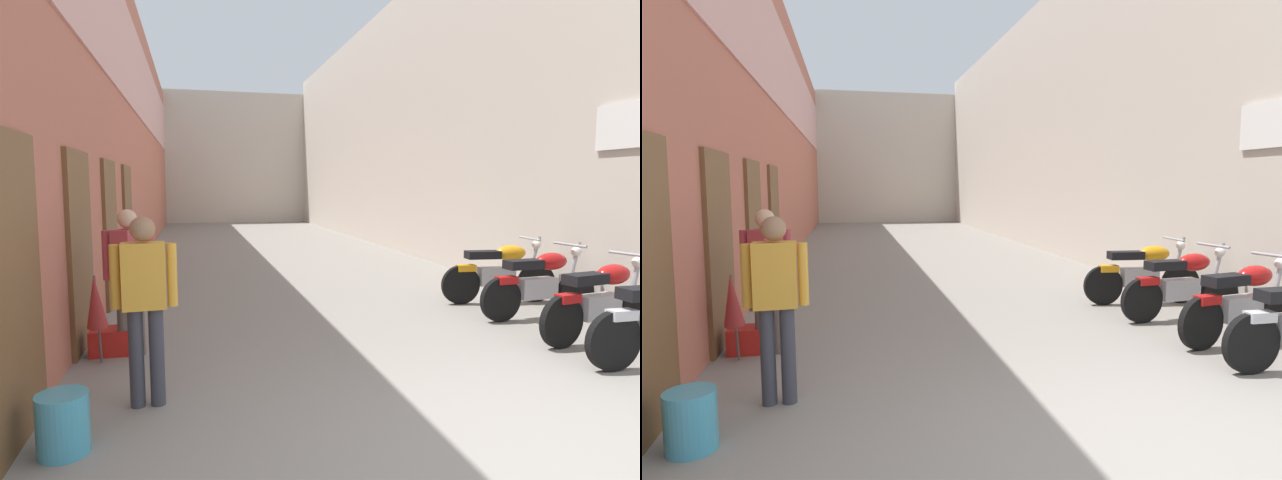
% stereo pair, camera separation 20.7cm
% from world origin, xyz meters
% --- Properties ---
extents(ground_plane, '(39.20, 39.20, 0.00)m').
position_xyz_m(ground_plane, '(0.00, 9.60, 0.00)').
color(ground_plane, gray).
extents(building_left, '(0.45, 23.20, 6.26)m').
position_xyz_m(building_left, '(-3.58, 11.53, 3.15)').
color(building_left, '#B76651').
rests_on(building_left, ground).
extents(building_right, '(0.45, 23.20, 6.96)m').
position_xyz_m(building_right, '(3.59, 11.60, 3.48)').
color(building_right, beige).
rests_on(building_right, ground).
extents(building_far_end, '(9.78, 2.00, 6.38)m').
position_xyz_m(building_far_end, '(0.00, 24.20, 3.19)').
color(building_far_end, beige).
rests_on(building_far_end, ground).
extents(motorcycle_second, '(1.84, 0.58, 1.04)m').
position_xyz_m(motorcycle_second, '(2.45, 2.21, 0.50)').
color(motorcycle_second, black).
rests_on(motorcycle_second, ground).
extents(motorcycle_third, '(1.85, 0.58, 1.04)m').
position_xyz_m(motorcycle_third, '(2.45, 3.31, 0.50)').
color(motorcycle_third, black).
rests_on(motorcycle_third, ground).
extents(motorcycle_fourth, '(1.85, 0.58, 1.04)m').
position_xyz_m(motorcycle_fourth, '(2.45, 4.28, 0.50)').
color(motorcycle_fourth, black).
rests_on(motorcycle_fourth, ground).
extents(pedestrian_by_doorway, '(0.52, 0.22, 1.57)m').
position_xyz_m(pedestrian_by_doorway, '(-2.55, 1.61, 0.92)').
color(pedestrian_by_doorway, '#383842').
rests_on(pedestrian_by_doorway, ground).
extents(pedestrian_mid_alley, '(0.52, 0.39, 1.57)m').
position_xyz_m(pedestrian_mid_alley, '(-2.82, 3.00, 0.92)').
color(pedestrian_mid_alley, '#564C47').
rests_on(pedestrian_mid_alley, ground).
extents(water_jug_near_door, '(0.34, 0.34, 0.42)m').
position_xyz_m(water_jug_near_door, '(-3.04, 0.94, 0.21)').
color(water_jug_near_door, '#4299B7').
rests_on(water_jug_near_door, ground).
extents(plastic_crate, '(0.44, 0.32, 0.28)m').
position_xyz_m(plastic_crate, '(-3.03, 3.10, 0.14)').
color(plastic_crate, red).
rests_on(plastic_crate, ground).
extents(umbrella_leaning, '(0.20, 0.35, 0.97)m').
position_xyz_m(umbrella_leaning, '(-3.10, 2.64, 0.68)').
color(umbrella_leaning, '#4C4C4C').
rests_on(umbrella_leaning, ground).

